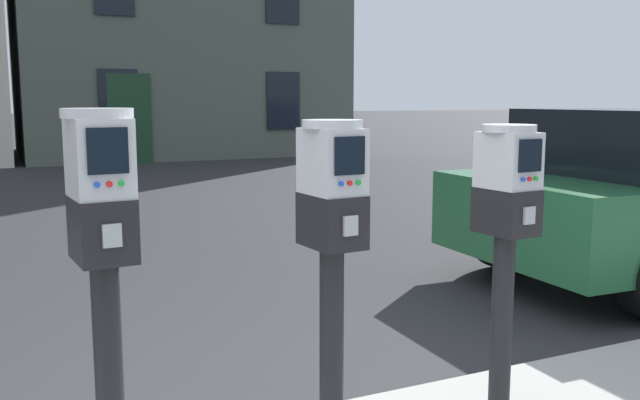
{
  "coord_description": "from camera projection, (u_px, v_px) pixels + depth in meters",
  "views": [
    {
      "loc": [
        -0.74,
        -2.45,
        1.5
      ],
      "look_at": [
        0.36,
        -0.15,
        1.13
      ],
      "focal_mm": 38.93,
      "sensor_mm": 36.0,
      "label": 1
    }
  ],
  "objects": [
    {
      "name": "parking_meter_near_kerb",
      "position": [
        103.0,
        242.0,
        2.16
      ],
      "size": [
        0.23,
        0.26,
        1.33
      ],
      "rotation": [
        0.0,
        0.0,
        -1.49
      ],
      "color": "black",
      "rests_on": "sidewalk_slab"
    },
    {
      "name": "parking_meter_twin_adjacent",
      "position": [
        332.0,
        231.0,
        2.5
      ],
      "size": [
        0.23,
        0.26,
        1.29
      ],
      "rotation": [
        0.0,
        0.0,
        -1.49
      ],
      "color": "black",
      "rests_on": "sidewalk_slab"
    },
    {
      "name": "parking_meter_end_of_row",
      "position": [
        506.0,
        220.0,
        2.84
      ],
      "size": [
        0.23,
        0.26,
        1.26
      ],
      "rotation": [
        0.0,
        0.0,
        -1.49
      ],
      "color": "black",
      "rests_on": "sidewalk_slab"
    }
  ]
}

